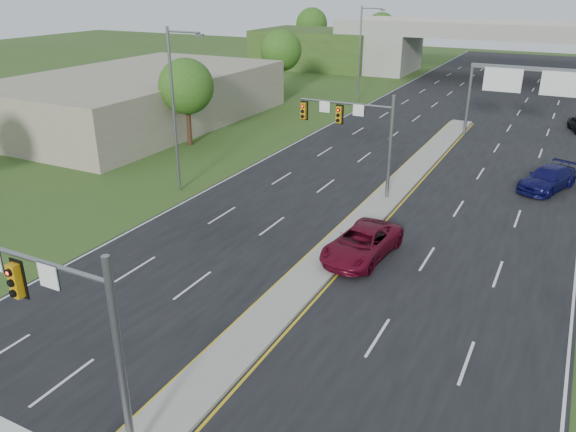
% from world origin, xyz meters
% --- Properties ---
extents(road, '(24.00, 160.00, 0.02)m').
position_xyz_m(road, '(0.00, 35.00, 0.01)').
color(road, black).
rests_on(road, ground).
extents(median, '(2.00, 54.00, 0.16)m').
position_xyz_m(median, '(0.00, 23.00, 0.10)').
color(median, gray).
rests_on(median, road).
extents(lane_markings, '(23.72, 160.00, 0.01)m').
position_xyz_m(lane_markings, '(-0.60, 28.91, 0.02)').
color(lane_markings, gold).
rests_on(lane_markings, road).
extents(signal_mast_near, '(6.62, 0.60, 7.00)m').
position_xyz_m(signal_mast_near, '(-2.26, -0.07, 4.73)').
color(signal_mast_near, slate).
rests_on(signal_mast_near, ground).
extents(signal_mast_far, '(6.62, 0.60, 7.00)m').
position_xyz_m(signal_mast_far, '(-2.26, 24.93, 4.73)').
color(signal_mast_far, slate).
rests_on(signal_mast_far, ground).
extents(sign_gantry, '(11.58, 0.44, 6.67)m').
position_xyz_m(sign_gantry, '(6.68, 44.92, 5.24)').
color(sign_gantry, slate).
rests_on(sign_gantry, ground).
extents(overpass, '(80.00, 14.00, 8.10)m').
position_xyz_m(overpass, '(0.00, 80.00, 3.55)').
color(overpass, gray).
rests_on(overpass, ground).
extents(lightpole_l_mid, '(2.85, 0.25, 11.00)m').
position_xyz_m(lightpole_l_mid, '(-13.30, 20.00, 6.10)').
color(lightpole_l_mid, slate).
rests_on(lightpole_l_mid, ground).
extents(lightpole_l_far, '(2.85, 0.25, 11.00)m').
position_xyz_m(lightpole_l_far, '(-13.30, 55.00, 6.10)').
color(lightpole_l_far, slate).
rests_on(lightpole_l_far, ground).
extents(tree_l_near, '(4.80, 4.80, 7.60)m').
position_xyz_m(tree_l_near, '(-20.00, 30.00, 5.18)').
color(tree_l_near, '#382316').
rests_on(tree_l_near, ground).
extents(tree_l_mid, '(5.20, 5.20, 8.12)m').
position_xyz_m(tree_l_mid, '(-24.00, 55.00, 5.51)').
color(tree_l_mid, '#382316').
rests_on(tree_l_mid, ground).
extents(tree_back_a, '(6.00, 6.00, 8.85)m').
position_xyz_m(tree_back_a, '(-38.00, 94.00, 5.84)').
color(tree_back_a, '#382316').
rests_on(tree_back_a, ground).
extents(tree_back_b, '(5.60, 5.60, 8.32)m').
position_xyz_m(tree_back_b, '(-24.00, 94.00, 5.51)').
color(tree_back_b, '#382316').
rests_on(tree_back_b, ground).
extents(commercial_building, '(18.00, 30.00, 5.00)m').
position_xyz_m(commercial_building, '(-30.00, 35.00, 2.50)').
color(commercial_building, gray).
rests_on(commercial_building, ground).
extents(car_far_a, '(3.21, 6.02, 1.61)m').
position_xyz_m(car_far_a, '(1.50, 16.12, 0.83)').
color(car_far_a, '#5D091C').
rests_on(car_far_a, road).
extents(car_far_b, '(4.11, 5.96, 1.60)m').
position_xyz_m(car_far_b, '(9.44, 32.03, 0.82)').
color(car_far_b, '#0B0B43').
rests_on(car_far_b, road).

